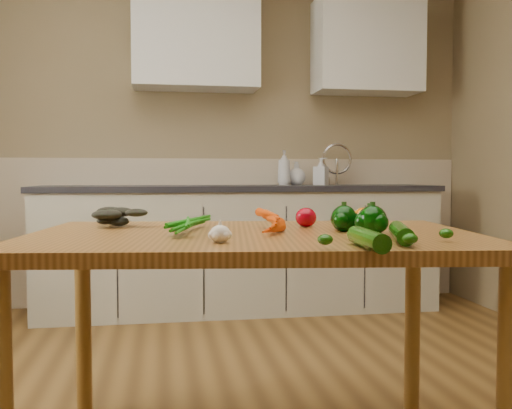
{
  "coord_description": "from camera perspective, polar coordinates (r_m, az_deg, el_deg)",
  "views": [
    {
      "loc": [
        -0.35,
        -1.87,
        0.98
      ],
      "look_at": [
        -0.0,
        0.24,
        0.87
      ],
      "focal_mm": 40.0,
      "sensor_mm": 36.0,
      "label": 1
    }
  ],
  "objects": [
    {
      "name": "room",
      "position": [
        2.09,
        0.39,
        10.41
      ],
      "size": [
        4.04,
        5.04,
        2.64
      ],
      "color": "brown",
      "rests_on": "ground"
    },
    {
      "name": "counter_run",
      "position": [
        4.13,
        -1.5,
        -4.23
      ],
      "size": [
        2.84,
        0.64,
        1.14
      ],
      "color": "#B0AB93",
      "rests_on": "ground"
    },
    {
      "name": "upper_cabinets",
      "position": [
        4.39,
        2.26,
        15.8
      ],
      "size": [
        2.15,
        0.35,
        0.7
      ],
      "color": "silver",
      "rests_on": "room"
    },
    {
      "name": "table",
      "position": [
        1.9,
        -0.25,
        -5.44
      ],
      "size": [
        1.57,
        1.12,
        0.79
      ],
      "rotation": [
        0.0,
        0.0,
        -0.12
      ],
      "color": "#99632C",
      "rests_on": "ground"
    },
    {
      "name": "soap_bottle_a",
      "position": [
        4.24,
        2.83,
        3.7
      ],
      "size": [
        0.13,
        0.13,
        0.26
      ],
      "primitive_type": "imported",
      "rotation": [
        0.0,
        0.0,
        2.74
      ],
      "color": "silver",
      "rests_on": "counter_run"
    },
    {
      "name": "soap_bottle_b",
      "position": [
        4.31,
        6.51,
        3.32
      ],
      "size": [
        0.13,
        0.13,
        0.21
      ],
      "primitive_type": "imported",
      "rotation": [
        0.0,
        0.0,
        0.94
      ],
      "color": "silver",
      "rests_on": "counter_run"
    },
    {
      "name": "soap_bottle_c",
      "position": [
        4.31,
        4.08,
        3.13
      ],
      "size": [
        0.19,
        0.19,
        0.18
      ],
      "primitive_type": "imported",
      "rotation": [
        0.0,
        0.0,
        3.85
      ],
      "color": "silver",
      "rests_on": "counter_run"
    },
    {
      "name": "carrot_bunch",
      "position": [
        1.92,
        -1.11,
        -1.65
      ],
      "size": [
        0.3,
        0.24,
        0.07
      ],
      "primitive_type": null,
      "rotation": [
        0.0,
        0.0,
        -0.12
      ],
      "color": "#E54605",
      "rests_on": "table"
    },
    {
      "name": "leafy_greens",
      "position": [
        2.17,
        -12.95,
        -0.77
      ],
      "size": [
        0.21,
        0.19,
        0.1
      ],
      "primitive_type": null,
      "color": "black",
      "rests_on": "table"
    },
    {
      "name": "garlic_bulb",
      "position": [
        1.61,
        -3.61,
        -2.96
      ],
      "size": [
        0.06,
        0.06,
        0.05
      ],
      "primitive_type": "ellipsoid",
      "color": "white",
      "rests_on": "table"
    },
    {
      "name": "pepper_a",
      "position": [
        1.94,
        8.79,
        -1.41
      ],
      "size": [
        0.09,
        0.09,
        0.09
      ],
      "primitive_type": "sphere",
      "color": "black",
      "rests_on": "table"
    },
    {
      "name": "pepper_b",
      "position": [
        1.94,
        11.31,
        -1.5
      ],
      "size": [
        0.08,
        0.08,
        0.08
      ],
      "primitive_type": "sphere",
      "color": "black",
      "rests_on": "table"
    },
    {
      "name": "pepper_c",
      "position": [
        1.84,
        11.57,
        -1.59
      ],
      "size": [
        0.09,
        0.09,
        0.09
      ],
      "primitive_type": "sphere",
      "color": "black",
      "rests_on": "table"
    },
    {
      "name": "tomato_a",
      "position": [
        2.09,
        5.02,
        -1.29
      ],
      "size": [
        0.08,
        0.08,
        0.07
      ],
      "primitive_type": "ellipsoid",
      "color": "#940211",
      "rests_on": "table"
    },
    {
      "name": "tomato_b",
      "position": [
        2.16,
        8.79,
        -1.16
      ],
      "size": [
        0.08,
        0.08,
        0.07
      ],
      "primitive_type": "ellipsoid",
      "color": "#C65A04",
      "rests_on": "table"
    },
    {
      "name": "tomato_c",
      "position": [
        2.1,
        10.76,
        -1.29
      ],
      "size": [
        0.08,
        0.08,
        0.07
      ],
      "primitive_type": "ellipsoid",
      "color": "#C65A04",
      "rests_on": "table"
    },
    {
      "name": "zucchini_a",
      "position": [
        1.69,
        14.29,
        -2.75
      ],
      "size": [
        0.12,
        0.25,
        0.05
      ],
      "primitive_type": "cylinder",
      "rotation": [
        1.57,
        0.0,
        -0.31
      ],
      "color": "#114507",
      "rests_on": "table"
    },
    {
      "name": "zucchini_b",
      "position": [
        1.51,
        11.14,
        -3.41
      ],
      "size": [
        0.06,
        0.23,
        0.05
      ],
      "primitive_type": "cylinder",
      "rotation": [
        1.57,
        0.0,
        -0.06
      ],
      "color": "#114507",
      "rests_on": "table"
    }
  ]
}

